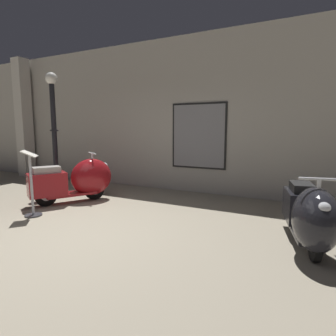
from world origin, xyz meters
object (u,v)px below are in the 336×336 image
at_px(lamppost, 54,132).
at_px(info_stanchion, 32,189).
at_px(scooter_0, 79,180).
at_px(scooter_1, 310,216).

distance_m(lamppost, info_stanchion, 2.04).
relative_size(scooter_0, info_stanchion, 1.46).
relative_size(scooter_1, lamppost, 0.59).
height_order(lamppost, info_stanchion, lamppost).
bearing_deg(lamppost, info_stanchion, -53.97).
bearing_deg(scooter_1, scooter_0, -109.14).
height_order(scooter_0, lamppost, lamppost).
relative_size(lamppost, info_stanchion, 2.42).
bearing_deg(scooter_1, info_stanchion, -94.50).
xyz_separation_m(scooter_1, lamppost, (-5.25, 0.86, 0.97)).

